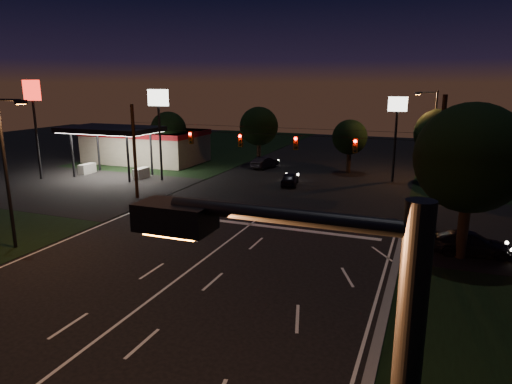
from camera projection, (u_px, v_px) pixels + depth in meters
The scene contains 21 objects.
ground at pixel (160, 292), 21.72m from camera, with size 140.00×140.00×0.00m, color black.
cross_street_left at pixel (73, 188), 43.28m from camera, with size 20.00×16.00×0.02m, color black.
center_line at pixel (67, 362), 16.28m from camera, with size 0.14×40.00×0.01m, color silver.
stop_bar at pixel (291, 229), 31.07m from camera, with size 12.00×0.50×0.01m, color silver.
utility_pole_right at pixel (433, 229), 31.06m from camera, with size 0.30×0.30×9.00m, color black.
utility_pole_left at pixel (137, 198), 39.55m from camera, with size 0.28×0.28×8.00m, color black.
signal_span at pixel (268, 141), 33.99m from camera, with size 24.00×0.40×1.56m.
gas_station at pixel (144, 144), 56.42m from camera, with size 14.20×16.10×5.25m.
pole_sign_left_near at pixel (159, 111), 44.97m from camera, with size 2.20×0.30×9.10m.
pole_sign_left_far at pixel (33, 104), 45.44m from camera, with size 2.00×0.30×10.00m.
pole_sign_right at pixel (397, 119), 44.60m from camera, with size 1.80×0.30×8.40m.
street_light_left at pixel (8, 163), 26.28m from camera, with size 2.20×0.35×9.00m.
street_light_right_far at pixel (431, 129), 45.50m from camera, with size 2.20×0.35×9.00m.
tree_right_near at pixel (471, 159), 24.81m from camera, with size 6.00×6.00×8.76m.
tree_far_a at pixel (169, 130), 54.36m from camera, with size 4.20×4.20×6.42m.
tree_far_b at pixel (259, 127), 54.37m from camera, with size 4.60×4.60×6.98m.
tree_far_c at pixel (350, 138), 49.72m from camera, with size 3.80×3.80×5.86m.
tree_far_d at pixel (439, 134), 44.54m from camera, with size 4.80×4.80×7.30m.
car_oncoming_a at pixel (290, 179), 44.24m from camera, with size 1.49×3.71×1.26m, color black.
car_oncoming_b at pixel (265, 162), 53.20m from camera, with size 1.41×4.05×1.34m, color black.
car_cross at pixel (471, 244), 26.36m from camera, with size 1.85×4.56×1.32m, color black.
Camera 1 is at (11.54, -16.97, 9.72)m, focal length 32.00 mm.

